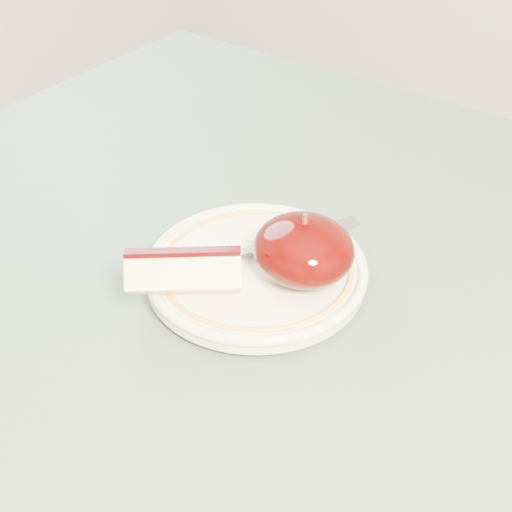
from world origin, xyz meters
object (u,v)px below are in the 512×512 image
Objects in this scene: plate at (256,270)px; apple_half at (303,250)px; table at (246,395)px; fork at (260,248)px.

plate is 2.25× the size of apple_half.
plate is (-0.02, 0.04, 0.10)m from table.
plate is at bearing -125.76° from fork.
fork is (-0.04, 0.00, -0.02)m from apple_half.
plate is 0.02m from fork.
fork reaches higher than plate.
plate is at bearing -161.56° from apple_half.
fork reaches higher than table.
fork is at bearing 175.30° from apple_half.
plate is 0.05m from apple_half.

